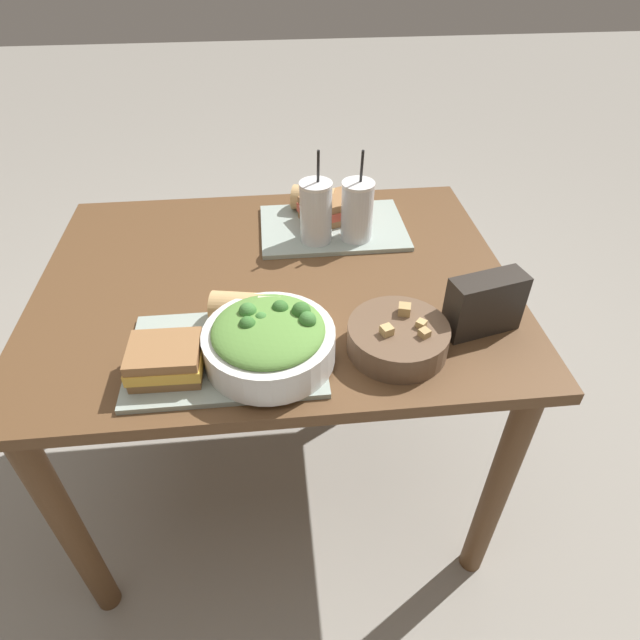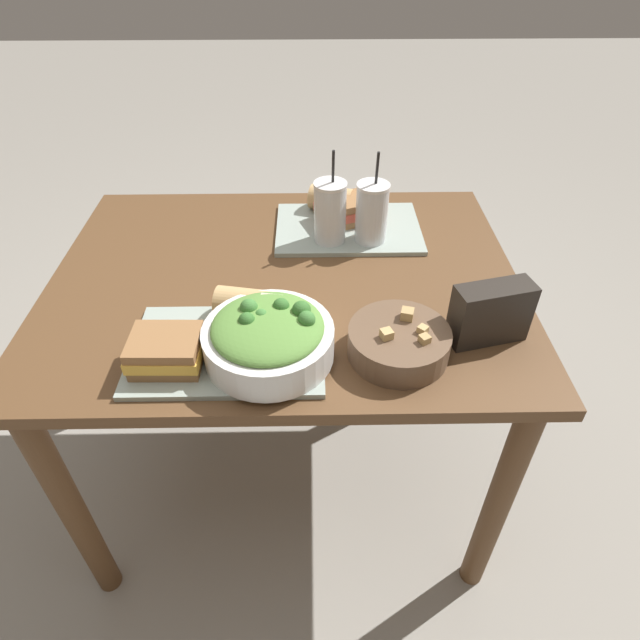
{
  "view_description": "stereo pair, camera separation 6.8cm",
  "coord_description": "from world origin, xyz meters",
  "px_view_note": "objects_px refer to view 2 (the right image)",
  "views": [
    {
      "loc": [
        -0.0,
        -1.06,
        1.51
      ],
      "look_at": [
        0.08,
        -0.27,
        0.85
      ],
      "focal_mm": 30.0,
      "sensor_mm": 36.0,
      "label": 1
    },
    {
      "loc": [
        0.07,
        -1.06,
        1.51
      ],
      "look_at": [
        0.08,
        -0.27,
        0.85
      ],
      "focal_mm": 30.0,
      "sensor_mm": 36.0,
      "label": 2
    }
  ],
  "objects_px": {
    "sandwich_far": "(345,210)",
    "drink_cup_red": "(371,214)",
    "drink_cup_dark": "(330,214)",
    "baguette_far": "(332,199)",
    "salad_bowl": "(269,336)",
    "soup_bowl": "(399,342)",
    "chip_bag": "(491,313)",
    "baguette_near": "(251,305)",
    "sandwich_near": "(166,350)"
  },
  "relations": [
    {
      "from": "sandwich_far",
      "to": "chip_bag",
      "type": "height_order",
      "value": "chip_bag"
    },
    {
      "from": "baguette_near",
      "to": "drink_cup_red",
      "type": "bearing_deg",
      "value": -30.72
    },
    {
      "from": "baguette_near",
      "to": "drink_cup_red",
      "type": "xyz_separation_m",
      "value": [
        0.28,
        0.32,
        0.04
      ]
    },
    {
      "from": "baguette_near",
      "to": "chip_bag",
      "type": "relative_size",
      "value": 0.91
    },
    {
      "from": "sandwich_far",
      "to": "baguette_far",
      "type": "height_order",
      "value": "baguette_far"
    },
    {
      "from": "baguette_near",
      "to": "sandwich_far",
      "type": "xyz_separation_m",
      "value": [
        0.22,
        0.42,
        -0.0
      ]
    },
    {
      "from": "sandwich_near",
      "to": "baguette_far",
      "type": "bearing_deg",
      "value": 62.18
    },
    {
      "from": "soup_bowl",
      "to": "sandwich_far",
      "type": "bearing_deg",
      "value": 98.76
    },
    {
      "from": "salad_bowl",
      "to": "sandwich_near",
      "type": "relative_size",
      "value": 1.82
    },
    {
      "from": "sandwich_near",
      "to": "drink_cup_red",
      "type": "relative_size",
      "value": 0.59
    },
    {
      "from": "drink_cup_dark",
      "to": "baguette_far",
      "type": "bearing_deg",
      "value": 86.01
    },
    {
      "from": "salad_bowl",
      "to": "baguette_near",
      "type": "xyz_separation_m",
      "value": [
        -0.04,
        0.12,
        -0.01
      ]
    },
    {
      "from": "sandwich_near",
      "to": "sandwich_far",
      "type": "xyz_separation_m",
      "value": [
        0.37,
        0.55,
        0.0
      ]
    },
    {
      "from": "soup_bowl",
      "to": "baguette_far",
      "type": "relative_size",
      "value": 1.51
    },
    {
      "from": "sandwich_far",
      "to": "baguette_far",
      "type": "distance_m",
      "value": 0.07
    },
    {
      "from": "baguette_near",
      "to": "baguette_far",
      "type": "bearing_deg",
      "value": -10.55
    },
    {
      "from": "baguette_near",
      "to": "drink_cup_dark",
      "type": "distance_m",
      "value": 0.37
    },
    {
      "from": "soup_bowl",
      "to": "sandwich_near",
      "type": "height_order",
      "value": "soup_bowl"
    },
    {
      "from": "sandwich_far",
      "to": "chip_bag",
      "type": "relative_size",
      "value": 1.01
    },
    {
      "from": "sandwich_near",
      "to": "baguette_far",
      "type": "xyz_separation_m",
      "value": [
        0.34,
        0.61,
        0.0
      ]
    },
    {
      "from": "soup_bowl",
      "to": "sandwich_near",
      "type": "bearing_deg",
      "value": -176.18
    },
    {
      "from": "salad_bowl",
      "to": "soup_bowl",
      "type": "relative_size",
      "value": 1.26
    },
    {
      "from": "sandwich_far",
      "to": "drink_cup_red",
      "type": "distance_m",
      "value": 0.12
    },
    {
      "from": "salad_bowl",
      "to": "sandwich_near",
      "type": "bearing_deg",
      "value": -174.4
    },
    {
      "from": "soup_bowl",
      "to": "baguette_far",
      "type": "xyz_separation_m",
      "value": [
        -0.11,
        0.58,
        0.01
      ]
    },
    {
      "from": "drink_cup_red",
      "to": "sandwich_far",
      "type": "bearing_deg",
      "value": 121.83
    },
    {
      "from": "baguette_far",
      "to": "chip_bag",
      "type": "distance_m",
      "value": 0.62
    },
    {
      "from": "salad_bowl",
      "to": "drink_cup_dark",
      "type": "height_order",
      "value": "drink_cup_dark"
    },
    {
      "from": "sandwich_near",
      "to": "chip_bag",
      "type": "distance_m",
      "value": 0.65
    },
    {
      "from": "soup_bowl",
      "to": "chip_bag",
      "type": "xyz_separation_m",
      "value": [
        0.19,
        0.05,
        0.03
      ]
    },
    {
      "from": "baguette_near",
      "to": "sandwich_far",
      "type": "bearing_deg",
      "value": -16.9
    },
    {
      "from": "soup_bowl",
      "to": "sandwich_near",
      "type": "distance_m",
      "value": 0.45
    },
    {
      "from": "salad_bowl",
      "to": "drink_cup_red",
      "type": "xyz_separation_m",
      "value": [
        0.24,
        0.43,
        0.02
      ]
    },
    {
      "from": "soup_bowl",
      "to": "chip_bag",
      "type": "relative_size",
      "value": 1.2
    },
    {
      "from": "sandwich_near",
      "to": "drink_cup_dark",
      "type": "relative_size",
      "value": 0.58
    },
    {
      "from": "soup_bowl",
      "to": "sandwich_far",
      "type": "relative_size",
      "value": 1.2
    },
    {
      "from": "chip_bag",
      "to": "drink_cup_red",
      "type": "bearing_deg",
      "value": 105.11
    },
    {
      "from": "soup_bowl",
      "to": "baguette_far",
      "type": "height_order",
      "value": "same"
    },
    {
      "from": "baguette_near",
      "to": "chip_bag",
      "type": "height_order",
      "value": "chip_bag"
    },
    {
      "from": "sandwich_far",
      "to": "drink_cup_red",
      "type": "relative_size",
      "value": 0.71
    },
    {
      "from": "sandwich_far",
      "to": "baguette_far",
      "type": "relative_size",
      "value": 1.27
    },
    {
      "from": "baguette_far",
      "to": "drink_cup_dark",
      "type": "height_order",
      "value": "drink_cup_dark"
    },
    {
      "from": "drink_cup_dark",
      "to": "soup_bowl",
      "type": "bearing_deg",
      "value": -73.67
    },
    {
      "from": "sandwich_near",
      "to": "chip_bag",
      "type": "bearing_deg",
      "value": 7.95
    },
    {
      "from": "salad_bowl",
      "to": "soup_bowl",
      "type": "xyz_separation_m",
      "value": [
        0.26,
        0.01,
        -0.03
      ]
    },
    {
      "from": "sandwich_near",
      "to": "drink_cup_red",
      "type": "height_order",
      "value": "drink_cup_red"
    },
    {
      "from": "salad_bowl",
      "to": "drink_cup_dark",
      "type": "xyz_separation_m",
      "value": [
        0.13,
        0.43,
        0.03
      ]
    },
    {
      "from": "drink_cup_dark",
      "to": "drink_cup_red",
      "type": "relative_size",
      "value": 1.02
    },
    {
      "from": "soup_bowl",
      "to": "baguette_far",
      "type": "distance_m",
      "value": 0.59
    },
    {
      "from": "drink_cup_dark",
      "to": "baguette_near",
      "type": "bearing_deg",
      "value": -119.18
    }
  ]
}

